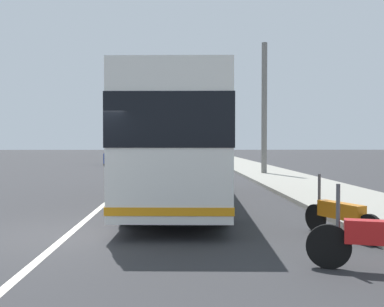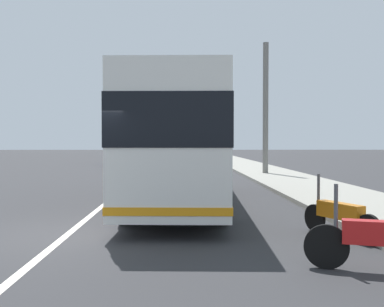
% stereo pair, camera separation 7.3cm
% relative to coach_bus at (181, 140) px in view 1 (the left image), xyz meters
% --- Properties ---
extents(ground_plane, '(220.00, 220.00, 0.00)m').
position_rel_coach_bus_xyz_m(ground_plane, '(-4.68, 2.36, -1.97)').
color(ground_plane, '#2D2D30').
extents(sidewalk_curb, '(110.00, 3.60, 0.14)m').
position_rel_coach_bus_xyz_m(sidewalk_curb, '(5.32, -5.34, -1.90)').
color(sidewalk_curb, gray).
rests_on(sidewalk_curb, ground).
extents(lane_divider_line, '(110.00, 0.16, 0.01)m').
position_rel_coach_bus_xyz_m(lane_divider_line, '(5.32, 2.36, -1.97)').
color(lane_divider_line, silver).
rests_on(lane_divider_line, ground).
extents(coach_bus, '(11.40, 3.00, 3.53)m').
position_rel_coach_bus_xyz_m(coach_bus, '(0.00, 0.00, 0.00)').
color(coach_bus, silver).
rests_on(coach_bus, ground).
extents(motorcycle_far_end, '(1.91, 0.91, 1.24)m').
position_rel_coach_bus_xyz_m(motorcycle_far_end, '(-5.20, -3.15, -1.52)').
color(motorcycle_far_end, black).
rests_on(motorcycle_far_end, ground).
extents(car_ahead_same_lane, '(4.20, 2.13, 1.51)m').
position_rel_coach_bus_xyz_m(car_ahead_same_lane, '(24.79, 5.33, -1.26)').
color(car_ahead_same_lane, navy).
rests_on(car_ahead_same_lane, ground).
extents(car_oncoming, '(4.67, 2.13, 1.39)m').
position_rel_coach_bus_xyz_m(car_oncoming, '(38.71, 4.57, -1.29)').
color(car_oncoming, gold).
rests_on(car_oncoming, ground).
extents(car_far_distant, '(4.38, 1.93, 1.54)m').
position_rel_coach_bus_xyz_m(car_far_distant, '(34.41, 0.27, -1.24)').
color(car_far_distant, '#2D7238').
rests_on(car_far_distant, ground).
extents(car_side_street, '(4.14, 1.90, 1.56)m').
position_rel_coach_bus_xyz_m(car_side_street, '(48.73, 5.38, -1.24)').
color(car_side_street, gray).
rests_on(car_side_street, ground).
extents(utility_pole, '(0.32, 0.32, 7.67)m').
position_rel_coach_bus_xyz_m(utility_pole, '(11.91, -4.93, 1.86)').
color(utility_pole, slate).
rests_on(utility_pole, ground).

